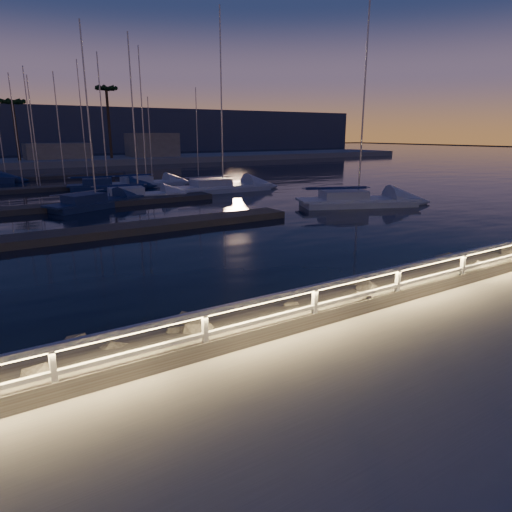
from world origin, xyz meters
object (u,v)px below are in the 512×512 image
at_px(sailboat_l, 145,183).
at_px(sailboat_h, 220,187).
at_px(guard_rail, 279,305).
at_px(sailboat_d, 355,200).
at_px(sailboat_k, 106,185).
at_px(sailboat_g, 136,195).
at_px(sailboat_c, 94,202).

bearing_deg(sailboat_l, sailboat_h, -59.88).
bearing_deg(guard_rail, sailboat_d, 41.46).
height_order(sailboat_k, sailboat_l, sailboat_l).
distance_m(guard_rail, sailboat_g, 28.30).
height_order(sailboat_g, sailboat_l, sailboat_l).
bearing_deg(sailboat_k, sailboat_d, -44.74).
xyz_separation_m(guard_rail, sailboat_c, (1.88, 25.67, -0.97)).
xyz_separation_m(sailboat_d, sailboat_l, (-8.90, 20.19, -0.04)).
distance_m(sailboat_c, sailboat_k, 11.18).
bearing_deg(sailboat_k, sailboat_g, -76.25).
xyz_separation_m(sailboat_h, sailboat_l, (-4.57, 7.42, -0.05)).
distance_m(sailboat_c, sailboat_h, 12.47).
relative_size(sailboat_d, sailboat_k, 1.23).
height_order(sailboat_g, sailboat_k, sailboat_g).
relative_size(sailboat_g, sailboat_l, 0.95).
relative_size(sailboat_k, sailboat_l, 0.93).
height_order(sailboat_d, sailboat_k, sailboat_d).
relative_size(guard_rail, sailboat_h, 2.82).
bearing_deg(guard_rail, sailboat_c, 85.82).
xyz_separation_m(guard_rail, sailboat_g, (5.64, 27.71, -0.97)).
relative_size(sailboat_c, sailboat_g, 1.00).
relative_size(sailboat_g, sailboat_h, 0.80).
bearing_deg(sailboat_k, sailboat_l, 13.96).
bearing_deg(sailboat_c, sailboat_d, -54.15).
bearing_deg(guard_rail, sailboat_k, 81.34).
bearing_deg(sailboat_c, sailboat_h, -8.92).
bearing_deg(guard_rail, sailboat_h, 64.28).
distance_m(guard_rail, sailboat_h, 32.08).
distance_m(sailboat_g, sailboat_h, 8.36).
bearing_deg(sailboat_k, sailboat_h, -28.26).
distance_m(sailboat_h, sailboat_k, 11.16).
relative_size(guard_rail, sailboat_k, 3.61).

